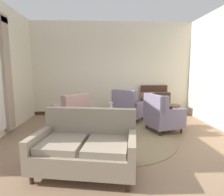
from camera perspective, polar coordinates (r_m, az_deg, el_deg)
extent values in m
plane|color=#896B51|center=(4.23, 2.31, -13.85)|extent=(8.13, 8.13, 0.00)
cube|color=beige|center=(6.81, 0.11, 8.81)|extent=(5.89, 0.08, 3.30)
cube|color=beige|center=(5.38, -30.94, 7.73)|extent=(0.08, 4.07, 3.30)
cube|color=#382319|center=(6.93, 0.13, -4.44)|extent=(5.73, 0.03, 0.12)
cylinder|color=#847051|center=(4.51, 1.95, -12.34)|extent=(2.66, 2.66, 0.01)
cube|color=tan|center=(5.36, -29.53, 6.20)|extent=(0.10, 0.32, 2.76)
cylinder|color=#382319|center=(4.50, -0.67, -6.31)|extent=(0.87, 0.87, 0.04)
cylinder|color=#382319|center=(4.56, -0.67, -8.94)|extent=(0.10, 0.10, 0.40)
cube|color=#382319|center=(4.61, 2.12, -11.46)|extent=(0.28, 0.09, 0.07)
cube|color=#382319|center=(4.80, -2.10, -10.66)|extent=(0.19, 0.27, 0.07)
cube|color=#382319|center=(4.45, -2.21, -12.22)|extent=(0.21, 0.26, 0.07)
cylinder|color=beige|center=(4.53, -0.30, -5.80)|extent=(0.09, 0.09, 0.02)
ellipsoid|color=beige|center=(4.50, -0.30, -4.15)|extent=(0.16, 0.16, 0.24)
cylinder|color=beige|center=(4.47, -0.30, -2.07)|extent=(0.06, 0.06, 0.09)
torus|color=beige|center=(4.46, -0.30, -1.51)|extent=(0.10, 0.10, 0.02)
cube|color=gray|center=(3.08, -8.24, -16.99)|extent=(1.71, 1.18, 0.29)
cube|color=gray|center=(3.29, -6.62, -7.63)|extent=(1.57, 0.41, 0.53)
cube|color=gray|center=(3.08, -14.93, -13.31)|extent=(0.74, 0.82, 0.10)
cube|color=gray|center=(2.90, -1.70, -14.37)|extent=(0.74, 0.82, 0.10)
cube|color=gray|center=(3.21, -21.59, -11.64)|extent=(0.25, 0.83, 0.21)
cube|color=gray|center=(2.84, 6.20, -13.69)|extent=(0.25, 0.83, 0.21)
cylinder|color=#382319|center=(3.12, -23.39, -21.77)|extent=(0.06, 0.06, 0.14)
cylinder|color=#382319|center=(2.77, 4.90, -25.23)|extent=(0.06, 0.06, 0.14)
cylinder|color=#382319|center=(3.72, -17.29, -16.35)|extent=(0.06, 0.06, 0.14)
cylinder|color=#382319|center=(3.43, 5.37, -18.20)|extent=(0.06, 0.06, 0.14)
cube|color=slate|center=(5.19, 15.55, -6.65)|extent=(1.01, 0.99, 0.28)
cube|color=slate|center=(4.91, 12.56, -2.27)|extent=(0.37, 0.79, 0.57)
cube|color=slate|center=(4.67, 15.79, -2.08)|extent=(0.22, 0.15, 0.44)
cube|color=slate|center=(5.23, 11.39, -0.82)|extent=(0.22, 0.15, 0.44)
cube|color=slate|center=(4.89, 18.49, -4.63)|extent=(0.71, 0.30, 0.22)
cube|color=slate|center=(5.43, 13.97, -3.16)|extent=(0.71, 0.30, 0.22)
cylinder|color=#382319|center=(5.20, 20.44, -9.26)|extent=(0.06, 0.06, 0.14)
cylinder|color=#382319|center=(5.67, 16.30, -7.61)|extent=(0.06, 0.06, 0.14)
cylinder|color=#382319|center=(4.82, 14.45, -10.40)|extent=(0.06, 0.06, 0.14)
cylinder|color=#382319|center=(5.32, 10.59, -8.47)|extent=(0.06, 0.06, 0.14)
cube|color=slate|center=(5.96, 5.29, -4.50)|extent=(1.14, 1.18, 0.27)
cube|color=slate|center=(5.55, 3.46, -0.76)|extent=(0.68, 0.56, 0.63)
cube|color=slate|center=(5.46, 6.88, -0.16)|extent=(0.20, 0.22, 0.48)
cube|color=slate|center=(5.78, 1.14, 0.37)|extent=(0.20, 0.22, 0.48)
cube|color=slate|center=(5.82, 8.37, -2.42)|extent=(0.56, 0.71, 0.23)
cube|color=slate|center=(6.11, 2.87, -1.81)|extent=(0.56, 0.71, 0.23)
cylinder|color=#382319|center=(6.21, 9.32, -5.97)|extent=(0.06, 0.06, 0.14)
cylinder|color=#382319|center=(6.47, 4.55, -5.31)|extent=(0.06, 0.06, 0.14)
cylinder|color=#382319|center=(5.56, 6.10, -7.64)|extent=(0.06, 0.06, 0.14)
cylinder|color=#382319|center=(5.84, 0.94, -6.79)|extent=(0.06, 0.06, 0.14)
cube|color=tan|center=(5.45, -12.49, -5.85)|extent=(1.14, 1.14, 0.28)
cube|color=tan|center=(5.08, -10.50, -2.06)|extent=(0.68, 0.64, 0.55)
cube|color=tan|center=(5.35, -8.06, -0.77)|extent=(0.21, 0.21, 0.42)
cube|color=tan|center=(4.96, -14.38, -1.67)|extent=(0.21, 0.21, 0.42)
cube|color=tan|center=(5.62, -9.91, -2.64)|extent=(0.57, 0.60, 0.24)
cube|color=tan|center=(5.26, -16.02, -3.62)|extent=(0.57, 0.60, 0.24)
cylinder|color=#382319|center=(5.94, -11.65, -6.71)|extent=(0.06, 0.06, 0.14)
cylinder|color=#382319|center=(5.63, -17.01, -7.77)|extent=(0.06, 0.06, 0.14)
cylinder|color=#382319|center=(5.42, -7.64, -8.09)|extent=(0.06, 0.06, 0.14)
cylinder|color=#382319|center=(5.07, -13.32, -9.41)|extent=(0.06, 0.06, 0.14)
cylinder|color=#382319|center=(5.48, 17.74, -2.16)|extent=(0.49, 0.49, 0.03)
cylinder|color=#382319|center=(5.54, 17.59, -5.47)|extent=(0.07, 0.07, 0.62)
cylinder|color=#382319|center=(5.62, 17.45, -8.34)|extent=(0.32, 0.32, 0.04)
cube|color=#382319|center=(6.87, 12.98, -1.30)|extent=(0.98, 0.39, 0.74)
cube|color=#382319|center=(6.97, 12.72, 2.88)|extent=(0.98, 0.04, 0.23)
cube|color=#382319|center=(6.70, 9.56, -5.09)|extent=(0.06, 0.06, 0.10)
cube|color=#382319|center=(6.95, 16.72, -4.86)|extent=(0.06, 0.06, 0.10)
cube|color=#382319|center=(6.98, 9.04, -4.54)|extent=(0.06, 0.06, 0.10)
cube|color=#382319|center=(7.21, 15.94, -4.34)|extent=(0.06, 0.06, 0.10)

